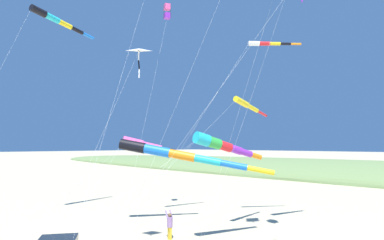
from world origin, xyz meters
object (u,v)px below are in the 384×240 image
(person_adult_flyer, at_px, (170,224))
(kite_windsock_orange_high_right, at_px, (150,147))
(kite_box_white_trailing, at_px, (167,12))
(kite_delta_small_distant, at_px, (139,51))
(kite_windsock_red_high_left, at_px, (267,44))
(kite_windsock_blue_topmost, at_px, (56,20))
(kite_windsock_magenta_far_left, at_px, (221,145))
(kite_windsock_long_streamer_right, at_px, (174,154))
(kite_windsock_rainbow_low_near, at_px, (247,105))

(person_adult_flyer, bearing_deg, kite_windsock_orange_high_right, 67.78)
(kite_box_white_trailing, xyz_separation_m, kite_delta_small_distant, (-8.10, -7.29, -6.63))
(kite_box_white_trailing, bearing_deg, kite_windsock_red_high_left, -59.96)
(kite_windsock_red_high_left, bearing_deg, kite_windsock_blue_topmost, 130.17)
(kite_box_white_trailing, xyz_separation_m, kite_windsock_magenta_far_left, (-2.72, -8.59, -11.80))
(kite_windsock_long_streamer_right, bearing_deg, kite_windsock_rainbow_low_near, 14.68)
(kite_box_white_trailing, xyz_separation_m, kite_windsock_orange_high_right, (-2.51, -1.01, -11.93))
(person_adult_flyer, relative_size, kite_box_white_trailing, 0.10)
(kite_windsock_long_streamer_right, relative_size, kite_windsock_magenta_far_left, 0.97)
(kite_delta_small_distant, height_order, kite_windsock_blue_topmost, kite_windsock_blue_topmost)
(kite_box_white_trailing, xyz_separation_m, kite_windsock_red_high_left, (4.33, -7.49, -3.62))
(kite_windsock_long_streamer_right, bearing_deg, kite_windsock_blue_topmost, 87.41)
(kite_windsock_long_streamer_right, bearing_deg, person_adult_flyer, 51.26)
(kite_windsock_magenta_far_left, bearing_deg, kite_windsock_blue_topmost, 107.10)
(kite_windsock_rainbow_low_near, bearing_deg, kite_windsock_orange_high_right, 118.04)
(person_adult_flyer, xyz_separation_m, kite_windsock_magenta_far_left, (1.69, -2.91, 5.02))
(kite_windsock_blue_topmost, xyz_separation_m, kite_windsock_red_high_left, (11.62, -13.77, -2.67))
(person_adult_flyer, distance_m, kite_windsock_rainbow_low_near, 9.86)
(kite_windsock_long_streamer_right, distance_m, kite_windsock_rainbow_low_near, 10.01)
(kite_windsock_long_streamer_right, distance_m, kite_windsock_orange_high_right, 10.73)
(kite_windsock_blue_topmost, distance_m, kite_windsock_red_high_left, 18.22)
(kite_windsock_magenta_far_left, xyz_separation_m, kite_windsock_red_high_left, (7.05, 1.10, 8.18))
(kite_box_white_trailing, xyz_separation_m, kite_windsock_rainbow_low_near, (1.11, -7.80, -8.92))
(kite_windsock_rainbow_low_near, bearing_deg, person_adult_flyer, 158.92)
(kite_windsock_orange_high_right, distance_m, kite_delta_small_distant, 9.94)
(kite_windsock_blue_topmost, xyz_separation_m, kite_windsock_rainbow_low_near, (8.40, -14.08, -7.97))
(kite_box_white_trailing, distance_m, kite_windsock_orange_high_right, 12.23)
(kite_windsock_long_streamer_right, height_order, kite_windsock_blue_topmost, kite_windsock_blue_topmost)
(kite_box_white_trailing, distance_m, kite_delta_small_distant, 12.76)
(kite_windsock_red_high_left, height_order, kite_windsock_rainbow_low_near, kite_windsock_red_high_left)
(kite_windsock_orange_high_right, distance_m, kite_windsock_magenta_far_left, 7.58)
(kite_windsock_orange_high_right, bearing_deg, kite_windsock_blue_topmost, 123.28)
(kite_windsock_long_streamer_right, height_order, kite_windsock_magenta_far_left, kite_windsock_magenta_far_left)
(kite_windsock_red_high_left, bearing_deg, kite_windsock_rainbow_low_near, -174.44)
(kite_delta_small_distant, bearing_deg, kite_windsock_rainbow_low_near, -3.19)
(kite_delta_small_distant, distance_m, kite_windsock_blue_topmost, 14.73)
(kite_windsock_red_high_left, bearing_deg, kite_windsock_magenta_far_left, -171.14)
(kite_box_white_trailing, relative_size, kite_windsock_blue_topmost, 1.06)
(kite_windsock_red_high_left, relative_size, kite_windsock_rainbow_low_near, 1.04)
(kite_delta_small_distant, bearing_deg, kite_windsock_orange_high_right, 48.26)
(kite_windsock_orange_high_right, bearing_deg, person_adult_flyer, -112.22)
(person_adult_flyer, bearing_deg, kite_windsock_magenta_far_left, -59.89)
(kite_box_white_trailing, distance_m, kite_windsock_magenta_far_left, 14.84)
(kite_windsock_rainbow_low_near, bearing_deg, kite_delta_small_distant, 176.81)
(kite_box_white_trailing, relative_size, kite_windsock_orange_high_right, 1.45)
(kite_windsock_rainbow_low_near, bearing_deg, kite_windsock_magenta_far_left, -168.42)
(kite_windsock_rainbow_low_near, bearing_deg, kite_box_white_trailing, 98.10)
(kite_windsock_long_streamer_right, distance_m, kite_windsock_red_high_left, 15.31)
(kite_windsock_blue_topmost, height_order, kite_windsock_red_high_left, kite_windsock_blue_topmost)
(kite_box_white_trailing, bearing_deg, kite_windsock_orange_high_right, -157.98)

